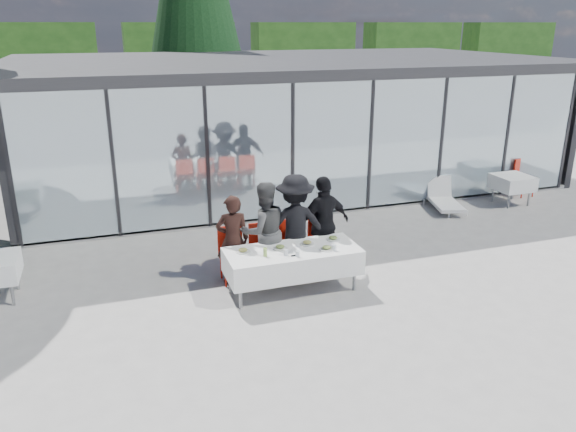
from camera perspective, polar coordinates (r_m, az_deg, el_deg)
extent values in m
plane|color=#9E9A95|center=(9.39, 2.48, -8.60)|extent=(90.00, 90.00, 0.00)
cube|color=gray|center=(17.08, -0.82, 4.43)|extent=(14.00, 8.00, 0.10)
cube|color=black|center=(20.47, -4.24, 11.24)|extent=(14.00, 0.20, 3.20)
cube|color=black|center=(16.10, -25.15, 7.39)|extent=(0.20, 8.00, 3.20)
cube|color=black|center=(19.95, 18.71, 10.11)|extent=(0.20, 8.00, 3.20)
cube|color=silver|center=(13.10, 4.49, 6.84)|extent=(13.60, 0.06, 3.10)
cube|color=#2D2D30|center=(16.19, -0.43, 15.36)|extent=(14.80, 8.80, 0.24)
cube|color=#262628|center=(12.23, -26.43, 4.01)|extent=(0.08, 0.10, 3.10)
cube|color=#262628|center=(12.10, -17.32, 5.01)|extent=(0.08, 0.10, 3.10)
cube|color=#262628|center=(12.28, -8.22, 5.88)|extent=(0.08, 0.10, 3.10)
cube|color=#262628|center=(12.76, 0.44, 6.57)|extent=(0.08, 0.10, 3.10)
cube|color=#262628|center=(13.50, 8.32, 7.06)|extent=(0.08, 0.10, 3.10)
cube|color=#262628|center=(14.47, 15.28, 7.39)|extent=(0.08, 0.10, 3.10)
cube|color=#262628|center=(15.62, 21.29, 7.59)|extent=(0.08, 0.10, 3.10)
cube|color=#262628|center=(16.92, 26.44, 7.69)|extent=(0.08, 0.10, 3.10)
cube|color=red|center=(14.99, -8.22, 3.74)|extent=(0.45, 0.45, 0.90)
cube|color=red|center=(15.78, -3.19, 4.68)|extent=(0.45, 0.45, 0.90)
cube|color=red|center=(16.15, 5.90, 4.94)|extent=(0.45, 0.45, 0.90)
cube|color=red|center=(17.65, 10.93, 5.90)|extent=(0.45, 0.45, 0.90)
cube|color=#183912|center=(35.94, -24.00, 14.01)|extent=(6.50, 2.00, 4.40)
cube|color=#183912|center=(36.17, -10.90, 15.28)|extent=(6.50, 2.00, 4.40)
cube|color=#183912|center=(38.11, 1.54, 15.77)|extent=(6.50, 2.00, 4.40)
cube|color=#183912|center=(41.53, 12.38, 15.63)|extent=(6.50, 2.00, 4.40)
cube|color=#183912|center=(46.10, 21.29, 15.11)|extent=(6.50, 2.00, 4.40)
cube|color=white|center=(9.51, 0.46, -4.60)|extent=(2.26, 0.96, 0.42)
cylinder|color=gray|center=(9.03, -4.88, -7.30)|extent=(0.06, 0.06, 0.71)
cylinder|color=gray|center=(9.64, 6.79, -5.60)|extent=(0.06, 0.06, 0.71)
cylinder|color=gray|center=(9.65, -5.88, -5.54)|extent=(0.06, 0.06, 0.71)
cylinder|color=gray|center=(10.22, 5.13, -4.07)|extent=(0.06, 0.06, 0.71)
imported|color=black|center=(9.75, -5.63, -2.41)|extent=(0.62, 0.62, 1.60)
cube|color=red|center=(9.91, -5.61, -4.25)|extent=(0.44, 0.44, 0.05)
cube|color=red|center=(10.00, -5.91, -2.50)|extent=(0.44, 0.04, 0.55)
cylinder|color=red|center=(9.82, -6.35, -6.03)|extent=(0.04, 0.04, 0.43)
cylinder|color=red|center=(9.89, -4.30, -5.77)|extent=(0.04, 0.04, 0.43)
cylinder|color=red|center=(10.14, -6.79, -5.20)|extent=(0.04, 0.04, 0.43)
cylinder|color=red|center=(10.21, -4.81, -4.96)|extent=(0.04, 0.04, 0.43)
imported|color=#4D4D4D|center=(9.85, -2.46, -1.55)|extent=(0.93, 0.93, 1.79)
cube|color=red|center=(10.04, -2.47, -3.86)|extent=(0.44, 0.44, 0.05)
cube|color=red|center=(10.13, -2.81, -2.14)|extent=(0.44, 0.04, 0.55)
cylinder|color=red|center=(9.93, -3.16, -5.62)|extent=(0.04, 0.04, 0.43)
cylinder|color=red|center=(10.02, -1.17, -5.35)|extent=(0.04, 0.04, 0.43)
cylinder|color=red|center=(10.25, -3.70, -4.82)|extent=(0.04, 0.04, 0.43)
cylinder|color=red|center=(10.34, -1.77, -4.57)|extent=(0.04, 0.04, 0.43)
imported|color=black|center=(10.00, 0.72, -0.97)|extent=(1.40, 1.40, 1.87)
cube|color=red|center=(10.20, 0.65, -3.46)|extent=(0.44, 0.44, 0.05)
cube|color=red|center=(10.29, 0.29, -1.77)|extent=(0.44, 0.04, 0.55)
cylinder|color=red|center=(10.09, 0.01, -5.19)|extent=(0.04, 0.04, 0.43)
cylinder|color=red|center=(10.20, 1.94, -4.92)|extent=(0.04, 0.04, 0.43)
cylinder|color=red|center=(10.40, -0.62, -4.42)|extent=(0.04, 0.04, 0.43)
cylinder|color=red|center=(10.50, 1.26, -4.17)|extent=(0.04, 0.04, 0.43)
imported|color=black|center=(10.20, 3.65, -0.83)|extent=(1.24, 1.24, 1.79)
cube|color=red|center=(10.38, 3.54, -3.09)|extent=(0.44, 0.44, 0.05)
cube|color=red|center=(10.47, 3.16, -1.43)|extent=(0.44, 0.04, 0.55)
cylinder|color=red|center=(10.26, 2.95, -4.78)|extent=(0.04, 0.04, 0.43)
cylinder|color=red|center=(10.39, 4.81, -4.52)|extent=(0.04, 0.04, 0.43)
cylinder|color=red|center=(10.57, 2.24, -4.04)|extent=(0.04, 0.04, 0.43)
cylinder|color=red|center=(10.69, 4.05, -3.79)|extent=(0.04, 0.04, 0.43)
cylinder|color=silver|center=(9.36, -4.58, -3.63)|extent=(0.25, 0.25, 0.01)
ellipsoid|color=tan|center=(9.34, -4.59, -3.44)|extent=(0.15, 0.15, 0.05)
cylinder|color=silver|center=(9.46, -0.81, -3.31)|extent=(0.25, 0.25, 0.01)
ellipsoid|color=#406E29|center=(9.45, -0.81, -3.12)|extent=(0.15, 0.15, 0.05)
cylinder|color=silver|center=(9.65, 1.97, -2.85)|extent=(0.25, 0.25, 0.01)
ellipsoid|color=tan|center=(9.64, 1.97, -2.67)|extent=(0.15, 0.15, 0.05)
cylinder|color=silver|center=(9.88, 4.61, -2.38)|extent=(0.25, 0.25, 0.01)
ellipsoid|color=#406E29|center=(9.86, 4.61, -2.20)|extent=(0.15, 0.15, 0.05)
cylinder|color=silver|center=(9.45, 3.95, -3.38)|extent=(0.25, 0.25, 0.01)
ellipsoid|color=#406E29|center=(9.44, 3.96, -3.19)|extent=(0.15, 0.15, 0.05)
cylinder|color=#94BC4E|center=(9.15, -2.34, -3.69)|extent=(0.06, 0.06, 0.14)
cylinder|color=silver|center=(9.14, 0.98, -3.85)|extent=(0.07, 0.07, 0.10)
cylinder|color=silver|center=(9.41, 4.73, -3.23)|extent=(0.07, 0.07, 0.10)
cylinder|color=silver|center=(9.18, -0.21, -3.73)|extent=(0.07, 0.07, 0.10)
cube|color=black|center=(9.18, 0.72, -4.02)|extent=(0.14, 0.03, 0.01)
cylinder|color=gray|center=(10.13, -26.34, -6.30)|extent=(0.05, 0.05, 0.72)
cylinder|color=gray|center=(10.68, -25.98, -4.97)|extent=(0.05, 0.05, 0.72)
cube|color=white|center=(15.19, 21.84, 3.18)|extent=(0.86, 0.86, 0.36)
cylinder|color=gray|center=(14.83, 21.58, 2.04)|extent=(0.05, 0.05, 0.72)
cylinder|color=gray|center=(15.22, 23.32, 2.23)|extent=(0.05, 0.05, 0.72)
cylinder|color=gray|center=(15.27, 20.17, 2.68)|extent=(0.05, 0.05, 0.72)
cylinder|color=gray|center=(15.65, 21.90, 2.84)|extent=(0.05, 0.05, 0.72)
cube|color=red|center=(16.07, 22.86, 3.45)|extent=(0.58, 0.58, 0.05)
cube|color=red|center=(16.10, 22.35, 4.47)|extent=(0.42, 0.21, 0.55)
cylinder|color=red|center=(15.88, 22.68, 2.42)|extent=(0.04, 0.04, 0.43)
cylinder|color=red|center=(16.12, 23.65, 2.52)|extent=(0.04, 0.04, 0.43)
cylinder|color=red|center=(16.14, 21.86, 2.78)|extent=(0.04, 0.04, 0.43)
cylinder|color=red|center=(16.37, 22.83, 2.87)|extent=(0.04, 0.04, 0.43)
cube|color=red|center=(15.43, 16.23, 3.60)|extent=(0.54, 0.54, 0.05)
cube|color=red|center=(15.25, 16.89, 4.33)|extent=(0.44, 0.15, 0.55)
cylinder|color=red|center=(15.25, 15.97, 2.53)|extent=(0.04, 0.04, 0.43)
cylinder|color=red|center=(15.45, 17.08, 2.64)|extent=(0.04, 0.04, 0.43)
cylinder|color=red|center=(15.53, 15.24, 2.89)|extent=(0.04, 0.04, 0.43)
cylinder|color=red|center=(15.73, 16.33, 2.99)|extent=(0.04, 0.04, 0.43)
cube|color=white|center=(14.23, 15.68, 1.25)|extent=(0.92, 1.41, 0.08)
cube|color=white|center=(14.65, 15.11, 2.91)|extent=(0.65, 0.41, 0.54)
cylinder|color=white|center=(13.70, 16.04, 0.04)|extent=(0.04, 0.04, 0.14)
cylinder|color=white|center=(13.98, 17.73, 0.25)|extent=(0.04, 0.04, 0.14)
cylinder|color=white|center=(14.57, 13.64, 1.38)|extent=(0.04, 0.04, 0.14)
cylinder|color=white|center=(14.83, 15.29, 1.55)|extent=(0.04, 0.04, 0.14)
cylinder|color=#382316|center=(21.32, -8.91, 9.75)|extent=(0.44, 0.44, 2.00)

